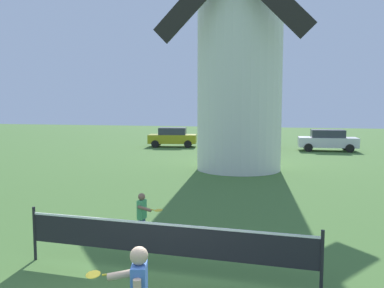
{
  "coord_description": "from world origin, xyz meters",
  "views": [
    {
      "loc": [
        2.1,
        -4.86,
        3.07
      ],
      "look_at": [
        -0.2,
        3.51,
        2.27
      ],
      "focal_mm": 35.44,
      "sensor_mm": 36.0,
      "label": 1
    }
  ],
  "objects_px": {
    "parked_car_silver": "(327,140)",
    "windmill": "(240,39)",
    "player_far": "(143,213)",
    "parked_car_black": "(248,138)",
    "parked_car_mustard": "(173,137)",
    "tennis_net": "(163,239)"
  },
  "relations": [
    {
      "from": "windmill",
      "to": "parked_car_black",
      "type": "relative_size",
      "value": 2.87
    },
    {
      "from": "windmill",
      "to": "parked_car_mustard",
      "type": "bearing_deg",
      "value": 124.16
    },
    {
      "from": "player_far",
      "to": "parked_car_silver",
      "type": "distance_m",
      "value": 21.96
    },
    {
      "from": "parked_car_mustard",
      "to": "player_far",
      "type": "bearing_deg",
      "value": -73.5
    },
    {
      "from": "parked_car_silver",
      "to": "windmill",
      "type": "bearing_deg",
      "value": -116.19
    },
    {
      "from": "parked_car_black",
      "to": "parked_car_silver",
      "type": "bearing_deg",
      "value": -7.38
    },
    {
      "from": "tennis_net",
      "to": "parked_car_silver",
      "type": "bearing_deg",
      "value": 78.77
    },
    {
      "from": "parked_car_black",
      "to": "parked_car_silver",
      "type": "distance_m",
      "value": 5.95
    },
    {
      "from": "parked_car_mustard",
      "to": "parked_car_black",
      "type": "distance_m",
      "value": 6.07
    },
    {
      "from": "player_far",
      "to": "parked_car_black",
      "type": "distance_m",
      "value": 21.99
    },
    {
      "from": "player_far",
      "to": "parked_car_black",
      "type": "height_order",
      "value": "parked_car_black"
    },
    {
      "from": "windmill",
      "to": "parked_car_silver",
      "type": "height_order",
      "value": "windmill"
    },
    {
      "from": "tennis_net",
      "to": "parked_car_silver",
      "type": "distance_m",
      "value": 23.35
    },
    {
      "from": "windmill",
      "to": "tennis_net",
      "type": "height_order",
      "value": "windmill"
    },
    {
      "from": "windmill",
      "to": "parked_car_black",
      "type": "bearing_deg",
      "value": 94.53
    },
    {
      "from": "parked_car_silver",
      "to": "parked_car_mustard",
      "type": "bearing_deg",
      "value": -179.57
    },
    {
      "from": "tennis_net",
      "to": "player_far",
      "type": "distance_m",
      "value": 2.01
    },
    {
      "from": "windmill",
      "to": "player_far",
      "type": "distance_m",
      "value": 12.48
    },
    {
      "from": "parked_car_mustard",
      "to": "parked_car_silver",
      "type": "height_order",
      "value": "same"
    },
    {
      "from": "tennis_net",
      "to": "player_far",
      "type": "xyz_separation_m",
      "value": [
        -1.11,
        1.68,
        -0.05
      ]
    },
    {
      "from": "parked_car_black",
      "to": "tennis_net",
      "type": "bearing_deg",
      "value": -86.71
    },
    {
      "from": "parked_car_black",
      "to": "parked_car_silver",
      "type": "xyz_separation_m",
      "value": [
        5.9,
        -0.76,
        -0.0
      ]
    }
  ]
}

